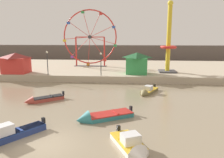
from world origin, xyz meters
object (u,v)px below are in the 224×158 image
at_px(carnival_booth_green_kiosk, 137,63).
at_px(ferris_wheel_red_frame, 90,38).
at_px(drop_tower_yellow_tower, 168,45).
at_px(promenade_lamp_far, 47,59).
at_px(motorboat_faded_red, 42,99).
at_px(carnival_booth_red_striped, 16,63).
at_px(motorboat_teal_painted, 99,117).
at_px(promenade_lamp_near, 101,60).
at_px(motorboat_olive_wood, 148,91).
at_px(motorboat_white_red_stripe, 133,147).

bearing_deg(carnival_booth_green_kiosk, ferris_wheel_red_frame, 142.86).
distance_m(ferris_wheel_red_frame, drop_tower_yellow_tower, 15.40).
bearing_deg(drop_tower_yellow_tower, promenade_lamp_far, -166.67).
distance_m(motorboat_faded_red, carnival_booth_red_striped, 15.14).
bearing_deg(carnival_booth_green_kiosk, motorboat_teal_painted, -95.83).
height_order(motorboat_teal_painted, promenade_lamp_near, promenade_lamp_near).
bearing_deg(motorboat_teal_painted, drop_tower_yellow_tower, -143.06).
bearing_deg(ferris_wheel_red_frame, motorboat_teal_painted, -78.17).
relative_size(motorboat_olive_wood, ferris_wheel_red_frame, 0.38).
height_order(ferris_wheel_red_frame, promenade_lamp_near, ferris_wheel_red_frame).
bearing_deg(drop_tower_yellow_tower, carnival_booth_red_striped, -173.01).
distance_m(motorboat_white_red_stripe, carnival_booth_red_striped, 28.51).
bearing_deg(carnival_booth_red_striped, motorboat_white_red_stripe, -50.06).
xyz_separation_m(motorboat_faded_red, ferris_wheel_red_frame, (1.39, 21.13, 6.25)).
bearing_deg(motorboat_white_red_stripe, promenade_lamp_near, 167.82).
distance_m(motorboat_faded_red, ferris_wheel_red_frame, 22.08).
xyz_separation_m(motorboat_olive_wood, promenade_lamp_near, (-6.53, 6.43, 3.03)).
bearing_deg(promenade_lamp_far, motorboat_teal_painted, -56.37).
bearing_deg(motorboat_faded_red, promenade_lamp_far, -112.46).
bearing_deg(motorboat_teal_painted, promenade_lamp_near, -112.18).
relative_size(ferris_wheel_red_frame, drop_tower_yellow_tower, 0.96).
bearing_deg(promenade_lamp_far, motorboat_faded_red, -72.66).
height_order(drop_tower_yellow_tower, carnival_booth_green_kiosk, drop_tower_yellow_tower).
relative_size(ferris_wheel_red_frame, carnival_booth_green_kiosk, 2.88).
xyz_separation_m(motorboat_teal_painted, carnival_booth_green_kiosk, (3.56, 17.48, 2.52)).
distance_m(motorboat_white_red_stripe, promenade_lamp_near, 21.04).
bearing_deg(promenade_lamp_near, motorboat_teal_painted, -82.98).
distance_m(motorboat_faded_red, drop_tower_yellow_tower, 22.08).
bearing_deg(promenade_lamp_far, motorboat_white_red_stripe, -57.54).
distance_m(motorboat_white_red_stripe, motorboat_olive_wood, 14.01).
xyz_separation_m(drop_tower_yellow_tower, carnival_booth_red_striped, (-24.48, -3.00, -2.77)).
height_order(motorboat_faded_red, motorboat_olive_wood, motorboat_olive_wood).
relative_size(motorboat_faded_red, carnival_booth_red_striped, 0.92).
bearing_deg(carnival_booth_green_kiosk, promenade_lamp_near, -152.92).
bearing_deg(motorboat_teal_painted, motorboat_white_red_stripe, 89.51).
height_order(ferris_wheel_red_frame, carnival_booth_red_striped, ferris_wheel_red_frame).
height_order(motorboat_teal_painted, drop_tower_yellow_tower, drop_tower_yellow_tower).
relative_size(carnival_booth_green_kiosk, promenade_lamp_far, 1.04).
xyz_separation_m(motorboat_teal_painted, promenade_lamp_near, (-1.89, 15.34, 3.07)).
bearing_deg(carnival_booth_red_striped, motorboat_olive_wood, -21.29).
xyz_separation_m(motorboat_olive_wood, drop_tower_yellow_tower, (4.01, 10.64, 5.19)).
xyz_separation_m(ferris_wheel_red_frame, promenade_lamp_far, (-4.66, -10.66, -3.09)).
relative_size(carnival_booth_green_kiosk, promenade_lamp_near, 1.10).
xyz_separation_m(motorboat_olive_wood, ferris_wheel_red_frame, (-10.04, 16.87, 6.22)).
relative_size(motorboat_white_red_stripe, carnival_booth_green_kiosk, 1.05).
height_order(motorboat_olive_wood, carnival_booth_red_striped, carnival_booth_red_striped).
distance_m(motorboat_teal_painted, promenade_lamp_near, 15.76).
bearing_deg(carnival_booth_green_kiosk, motorboat_white_red_stripe, -86.46).
height_order(carnival_booth_green_kiosk, promenade_lamp_far, promenade_lamp_far).
relative_size(carnival_booth_red_striped, carnival_booth_green_kiosk, 1.09).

